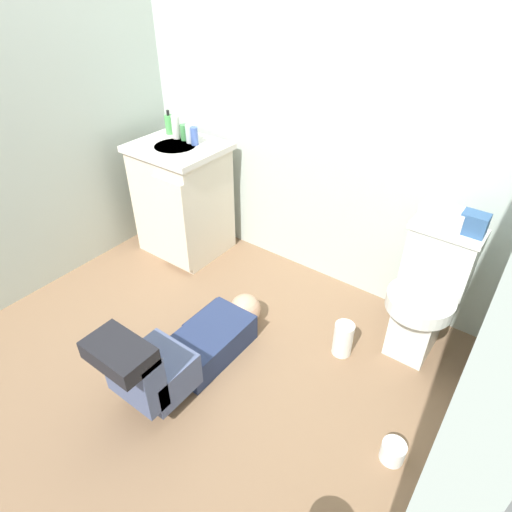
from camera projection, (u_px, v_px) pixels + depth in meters
ground_plane at (212, 346)px, 2.59m from camera, size 3.06×2.96×0.04m
wall_back at (317, 95)px, 2.56m from camera, size 2.72×0.08×2.40m
wall_left at (28, 96)px, 2.53m from camera, size 0.08×1.96×2.40m
toilet at (426, 294)px, 2.38m from camera, size 0.36×0.46×0.75m
vanity_cabinet at (183, 199)px, 3.17m from camera, size 0.60×0.53×0.82m
faucet at (191, 132)px, 3.00m from camera, size 0.02×0.02×0.10m
person_plumber at (184, 350)px, 2.30m from camera, size 0.39×1.06×0.52m
tissue_box at (443, 215)px, 2.21m from camera, size 0.22×0.11×0.10m
toiletry_bag at (474, 224)px, 2.13m from camera, size 0.12×0.09×0.11m
soap_dispenser at (169, 124)px, 3.07m from camera, size 0.06×0.06×0.17m
bottle_white at (176, 127)px, 3.00m from camera, size 0.06×0.06×0.15m
bottle_green at (184, 132)px, 2.98m from camera, size 0.05×0.05×0.10m
bottle_clear at (190, 134)px, 2.94m from camera, size 0.06×0.06×0.12m
bottle_blue at (194, 136)px, 2.91m from camera, size 0.05×0.05×0.12m
paper_towel_roll at (343, 339)px, 2.47m from camera, size 0.11×0.11×0.21m
toilet_paper_roll at (393, 452)px, 1.97m from camera, size 0.11×0.11×0.10m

